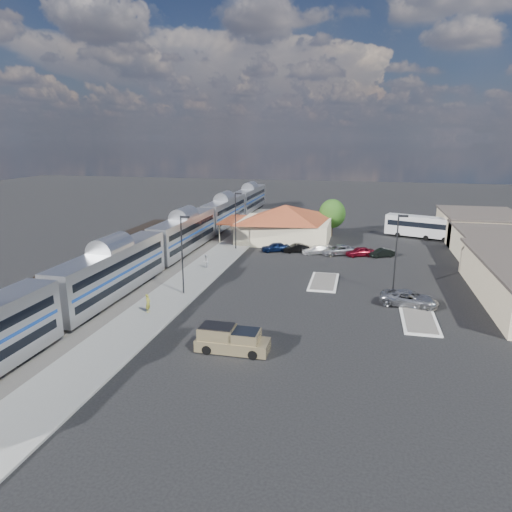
% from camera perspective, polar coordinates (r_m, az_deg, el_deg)
% --- Properties ---
extents(ground, '(280.00, 280.00, 0.00)m').
position_cam_1_polar(ground, '(54.87, 4.11, -3.66)').
color(ground, black).
rests_on(ground, ground).
extents(railbed, '(16.00, 100.00, 0.12)m').
position_cam_1_polar(railbed, '(68.33, -12.45, -0.25)').
color(railbed, '#4C4944').
rests_on(railbed, ground).
extents(platform, '(5.50, 92.00, 0.18)m').
position_cam_1_polar(platform, '(63.21, -5.83, -1.15)').
color(platform, gray).
rests_on(platform, ground).
extents(passenger_train, '(3.00, 104.00, 5.55)m').
position_cam_1_polar(passenger_train, '(70.25, -8.91, 2.67)').
color(passenger_train, silver).
rests_on(passenger_train, ground).
extents(freight_cars, '(2.80, 46.00, 4.00)m').
position_cam_1_polar(freight_cars, '(71.42, -13.85, 1.84)').
color(freight_cars, black).
rests_on(freight_cars, ground).
extents(station_depot, '(18.35, 12.24, 6.20)m').
position_cam_1_polar(station_depot, '(77.82, 3.61, 4.16)').
color(station_depot, beige).
rests_on(station_depot, ground).
extents(buildings_east, '(14.40, 51.40, 4.80)m').
position_cam_1_polar(buildings_east, '(70.40, 29.27, 0.49)').
color(buildings_east, '#C6B28C').
rests_on(buildings_east, ground).
extents(traffic_island_south, '(3.30, 7.50, 0.21)m').
position_cam_1_polar(traffic_island_south, '(56.30, 8.46, -3.20)').
color(traffic_island_south, silver).
rests_on(traffic_island_south, ground).
extents(traffic_island_north, '(3.30, 7.50, 0.21)m').
position_cam_1_polar(traffic_island_north, '(47.13, 19.71, -7.49)').
color(traffic_island_north, silver).
rests_on(traffic_island_north, ground).
extents(lamp_plat_s, '(1.08, 0.25, 9.00)m').
position_cam_1_polar(lamp_plat_s, '(50.64, -9.15, 0.92)').
color(lamp_plat_s, black).
rests_on(lamp_plat_s, ground).
extents(lamp_plat_n, '(1.08, 0.25, 9.00)m').
position_cam_1_polar(lamp_plat_n, '(71.08, -2.51, 5.00)').
color(lamp_plat_n, black).
rests_on(lamp_plat_n, ground).
extents(lamp_lot, '(1.08, 0.25, 9.00)m').
position_cam_1_polar(lamp_lot, '(53.03, 17.23, 1.06)').
color(lamp_lot, black).
rests_on(lamp_lot, ground).
extents(tree_depot, '(4.71, 4.71, 6.63)m').
position_cam_1_polar(tree_depot, '(82.72, 9.50, 5.24)').
color(tree_depot, '#382314').
rests_on(tree_depot, ground).
extents(pickup_truck, '(6.01, 2.28, 2.08)m').
position_cam_1_polar(pickup_truck, '(38.12, -2.93, -10.48)').
color(pickup_truck, tan).
rests_on(pickup_truck, ground).
extents(suv, '(6.32, 3.81, 1.64)m').
position_cam_1_polar(suv, '(50.44, 18.59, -5.08)').
color(suv, '#9B9DA2').
rests_on(suv, ground).
extents(coach_bus, '(12.26, 6.53, 3.88)m').
position_cam_1_polar(coach_bus, '(84.80, 19.96, 3.56)').
color(coach_bus, white).
rests_on(coach_bus, ground).
extents(person_a, '(0.46, 0.69, 1.88)m').
position_cam_1_polar(person_a, '(47.00, -13.35, -5.75)').
color(person_a, gold).
rests_on(person_a, platform).
extents(person_b, '(0.91, 1.04, 1.81)m').
position_cam_1_polar(person_b, '(61.42, -6.28, -0.67)').
color(person_b, silver).
rests_on(person_b, platform).
extents(parked_car_a, '(4.62, 3.33, 1.46)m').
position_cam_1_polar(parked_car_a, '(70.66, 2.40, 1.13)').
color(parked_car_a, '#0B1739').
rests_on(parked_car_a, ground).
extents(parked_car_b, '(4.26, 2.91, 1.33)m').
position_cam_1_polar(parked_car_b, '(70.46, 5.00, 0.99)').
color(parked_car_b, black).
rests_on(parked_car_b, ground).
extents(parked_car_c, '(4.78, 3.54, 1.29)m').
position_cam_1_polar(parked_car_c, '(69.82, 7.57, 0.78)').
color(parked_car_c, white).
rests_on(parked_car_c, ground).
extents(parked_car_d, '(5.83, 4.50, 1.47)m').
position_cam_1_polar(parked_car_d, '(69.88, 10.20, 0.76)').
color(parked_car_d, gray).
rests_on(parked_car_d, ground).
extents(parked_car_e, '(4.49, 3.26, 1.42)m').
position_cam_1_polar(parked_car_e, '(69.53, 12.82, 0.53)').
color(parked_car_e, maroon).
rests_on(parked_car_e, ground).
extents(parked_car_f, '(4.07, 2.95, 1.28)m').
position_cam_1_polar(parked_car_f, '(69.93, 15.44, 0.39)').
color(parked_car_f, black).
rests_on(parked_car_f, ground).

